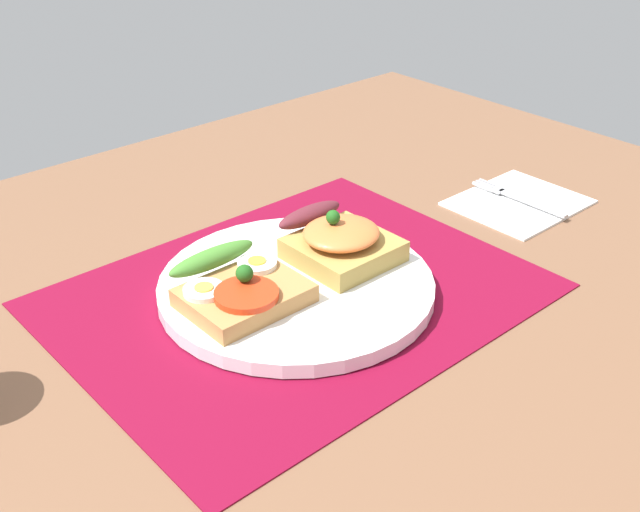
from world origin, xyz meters
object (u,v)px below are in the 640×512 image
(plate, at_px, (296,286))
(fork, at_px, (516,197))
(sandwich_egg_tomato, at_px, (237,287))
(sandwich_salmon, at_px, (339,240))
(napkin, at_px, (518,202))

(plate, bearing_deg, fork, -2.84)
(sandwich_egg_tomato, distance_m, sandwich_salmon, 0.12)
(sandwich_salmon, height_order, napkin, sandwich_salmon)
(sandwich_egg_tomato, relative_size, fork, 0.83)
(plate, relative_size, sandwich_salmon, 2.47)
(sandwich_salmon, bearing_deg, fork, -4.56)
(sandwich_salmon, relative_size, napkin, 0.73)
(sandwich_egg_tomato, height_order, fork, sandwich_egg_tomato)
(plate, height_order, sandwich_salmon, sandwich_salmon)
(sandwich_egg_tomato, distance_m, fork, 0.39)
(sandwich_egg_tomato, bearing_deg, napkin, -4.52)
(napkin, distance_m, fork, 0.01)
(plate, xyz_separation_m, fork, (0.32, -0.02, -0.00))
(sandwich_egg_tomato, height_order, sandwich_salmon, sandwich_salmon)
(sandwich_salmon, bearing_deg, plate, -175.15)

